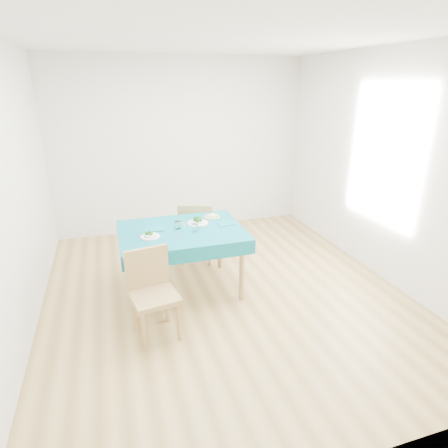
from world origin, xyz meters
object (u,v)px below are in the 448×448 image
object	(u,v)px
bowl_far	(198,220)
side_plate	(212,217)
chair_far	(196,222)
table	(183,260)
chair_near	(154,288)
bowl_near	(150,235)

from	to	relation	value
bowl_far	side_plate	size ratio (longest dim) A/B	1.26
chair_far	bowl_far	xyz separation A→B (m)	(-0.12, -0.60, 0.24)
side_plate	table	bearing A→B (deg)	-145.36
table	side_plate	distance (m)	0.66
chair_near	bowl_near	world-z (taller)	chair_near
bowl_near	side_plate	bearing A→B (deg)	27.70
bowl_near	bowl_far	bearing A→B (deg)	23.82
table	chair_near	world-z (taller)	chair_near
table	chair_far	distance (m)	0.83
chair_far	bowl_near	bearing A→B (deg)	68.33
chair_far	chair_near	bearing A→B (deg)	80.91
bowl_near	table	bearing A→B (deg)	17.74
bowl_far	bowl_near	bearing A→B (deg)	-156.18
bowl_near	bowl_far	size ratio (longest dim) A/B	0.83
chair_near	side_plate	size ratio (longest dim) A/B	5.32
table	bowl_far	xyz separation A→B (m)	(0.22, 0.14, 0.42)
chair_far	side_plate	bearing A→B (deg)	120.53
chair_near	bowl_near	xyz separation A→B (m)	(0.06, 0.66, 0.27)
chair_far	bowl_near	size ratio (longest dim) A/B	5.42
chair_far	bowl_far	distance (m)	0.66
chair_far	side_plate	distance (m)	0.49
chair_near	bowl_far	size ratio (longest dim) A/B	4.22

